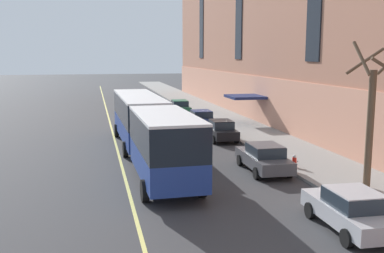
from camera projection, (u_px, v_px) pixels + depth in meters
ground_plane at (178, 186)px, 22.16m from camera, size 260.00×260.00×0.00m
sidewalk at (313, 161)px, 26.93m from camera, size 4.81×160.00×0.15m
city_bus at (147, 126)px, 27.55m from camera, size 3.28×19.67×3.60m
parked_car_black_0 at (221, 130)px, 33.79m from camera, size 1.99×4.52×1.56m
parked_car_green_1 at (180, 107)px, 48.33m from camera, size 2.12×4.84×1.56m
parked_car_silver_2 at (351, 210)px, 16.43m from camera, size 2.11×4.51×1.56m
parked_car_darkgray_3 at (264, 158)px, 24.73m from camera, size 2.13×4.81×1.56m
parked_car_navy_5 at (201, 119)px, 39.57m from camera, size 2.02×4.38×1.56m
street_tree_mid_block at (371, 116)px, 20.83m from camera, size 1.84×1.90×6.87m
fire_hydrant at (294, 161)px, 25.13m from camera, size 0.42×0.24×0.72m
lane_centerline at (124, 173)px, 24.53m from camera, size 0.16×140.00×0.01m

